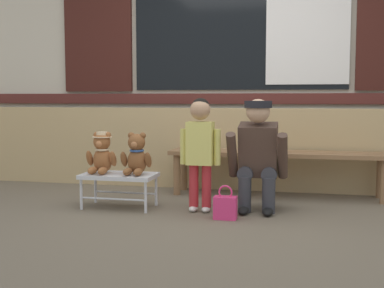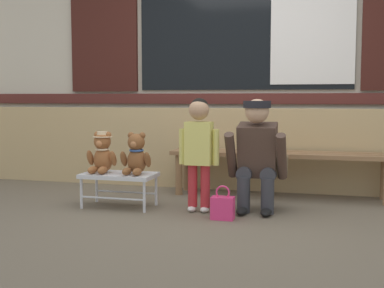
% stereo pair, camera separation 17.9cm
% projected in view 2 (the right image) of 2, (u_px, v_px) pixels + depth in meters
% --- Properties ---
extents(ground_plane, '(60.00, 60.00, 0.00)m').
position_uv_depth(ground_plane, '(203.00, 219.00, 4.03)').
color(ground_plane, brown).
extents(brick_low_wall, '(7.30, 0.25, 0.85)m').
position_uv_depth(brick_low_wall, '(236.00, 148.00, 5.37)').
color(brick_low_wall, tan).
rests_on(brick_low_wall, ground).
extents(shop_facade, '(7.45, 0.26, 3.78)m').
position_uv_depth(shop_facade, '(245.00, 15.00, 5.73)').
color(shop_facade, beige).
rests_on(shop_facade, ground).
extents(wooden_bench_long, '(2.10, 0.40, 0.44)m').
position_uv_depth(wooden_bench_long, '(279.00, 159.00, 4.89)').
color(wooden_bench_long, '#8E6642').
rests_on(wooden_bench_long, ground).
extents(small_display_bench, '(0.64, 0.36, 0.30)m').
position_uv_depth(small_display_bench, '(119.00, 177.00, 4.45)').
color(small_display_bench, silver).
rests_on(small_display_bench, ground).
extents(teddy_bear_with_hat, '(0.28, 0.27, 0.36)m').
position_uv_depth(teddy_bear_with_hat, '(102.00, 153.00, 4.47)').
color(teddy_bear_with_hat, '#93562D').
rests_on(teddy_bear_with_hat, small_display_bench).
extents(teddy_bear_plain, '(0.28, 0.26, 0.36)m').
position_uv_depth(teddy_bear_plain, '(136.00, 155.00, 4.39)').
color(teddy_bear_plain, brown).
rests_on(teddy_bear_plain, small_display_bench).
extents(child_standing, '(0.35, 0.18, 0.96)m').
position_uv_depth(child_standing, '(199.00, 142.00, 4.24)').
color(child_standing, '#B7282D').
rests_on(child_standing, ground).
extents(adult_crouching, '(0.50, 0.49, 0.95)m').
position_uv_depth(adult_crouching, '(258.00, 155.00, 4.26)').
color(adult_crouching, '#333338').
rests_on(adult_crouching, ground).
extents(handbag_on_ground, '(0.18, 0.11, 0.27)m').
position_uv_depth(handbag_on_ground, '(223.00, 207.00, 4.01)').
color(handbag_on_ground, '#E53370').
rests_on(handbag_on_ground, ground).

